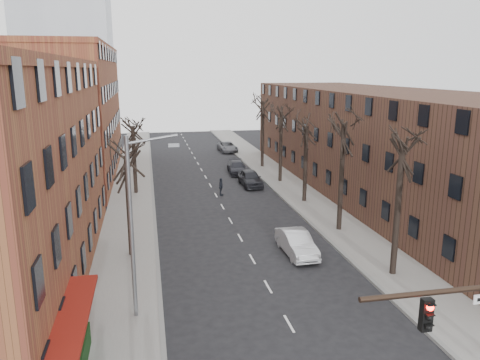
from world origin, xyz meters
TOP-DOWN VIEW (x-y plane):
  - sidewalk_left at (-8.00, 35.00)m, footprint 4.00×90.00m
  - sidewalk_right at (8.00, 35.00)m, footprint 4.00×90.00m
  - building_left_far at (-16.00, 44.00)m, footprint 12.00×28.00m
  - building_right at (16.00, 30.00)m, footprint 12.00×50.00m
  - tree_right_b at (7.60, 12.00)m, footprint 5.20×5.20m
  - tree_right_c at (7.60, 20.00)m, footprint 5.20×5.20m
  - tree_right_d at (7.60, 28.00)m, footprint 5.20×5.20m
  - tree_right_e at (7.60, 36.00)m, footprint 5.20×5.20m
  - tree_right_f at (7.60, 44.00)m, footprint 5.20×5.20m
  - tree_left_a at (-7.60, 18.00)m, footprint 5.20×5.20m
  - tree_left_b at (-7.60, 34.00)m, footprint 5.20×5.20m
  - streetlight at (-7.03, 10.00)m, footprint 2.45×0.22m
  - silver_sedan at (3.04, 16.26)m, footprint 1.75×4.71m
  - parked_car_near at (4.08, 35.00)m, footprint 2.00×4.90m
  - parked_car_mid at (3.84, 41.06)m, footprint 2.25×4.99m
  - parked_car_far at (5.30, 56.06)m, footprint 2.59×5.27m
  - pedestrian_crossing at (0.46, 31.76)m, footprint 0.71×1.09m

SIDE VIEW (x-z plane):
  - tree_right_b at x=7.60m, z-range -5.40..5.40m
  - tree_right_c at x=7.60m, z-range -5.80..5.80m
  - tree_right_d at x=7.60m, z-range -5.00..5.00m
  - tree_right_e at x=7.60m, z-range -5.40..5.40m
  - tree_right_f at x=7.60m, z-range -5.80..5.80m
  - tree_left_a at x=-7.60m, z-range -4.75..4.75m
  - tree_left_b at x=-7.60m, z-range -4.75..4.75m
  - sidewalk_left at x=-8.00m, z-range 0.00..0.15m
  - sidewalk_right at x=8.00m, z-range 0.00..0.15m
  - parked_car_mid at x=3.84m, z-range 0.00..1.42m
  - parked_car_far at x=5.30m, z-range 0.00..1.44m
  - silver_sedan at x=3.04m, z-range 0.00..1.54m
  - parked_car_near at x=4.08m, z-range 0.00..1.66m
  - pedestrian_crossing at x=0.46m, z-range 0.00..1.72m
  - building_right at x=16.00m, z-range 0.00..10.00m
  - streetlight at x=-7.03m, z-range 0.50..9.53m
  - building_left_far at x=-16.00m, z-range 0.00..14.00m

